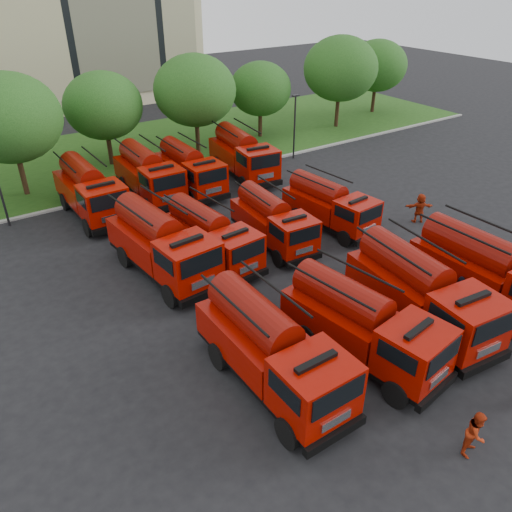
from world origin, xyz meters
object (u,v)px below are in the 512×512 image
(fire_truck_8, at_px, (90,191))
(fire_truck_10, at_px, (189,169))
(fire_truck_3, at_px, (489,272))
(firefighter_5, at_px, (417,222))
(fire_truck_11, at_px, (243,155))
(fire_truck_6, at_px, (273,221))
(fire_truck_4, at_px, (161,244))
(fire_truck_0, at_px, (271,349))
(fire_truck_9, at_px, (148,174))
(fire_truck_7, at_px, (329,205))
(fire_truck_2, at_px, (421,292))
(fire_truck_1, at_px, (362,324))
(firefighter_4, at_px, (239,334))
(fire_truck_5, at_px, (210,237))
(firefighter_2, at_px, (454,309))
(firefighter_1, at_px, (471,451))

(fire_truck_8, height_order, fire_truck_10, fire_truck_8)
(fire_truck_3, relative_size, firefighter_5, 4.08)
(fire_truck_11, bearing_deg, fire_truck_6, -106.76)
(fire_truck_4, bearing_deg, fire_truck_6, -10.27)
(fire_truck_0, height_order, fire_truck_11, fire_truck_11)
(fire_truck_3, bearing_deg, fire_truck_9, 110.22)
(fire_truck_7, bearing_deg, fire_truck_2, -113.57)
(fire_truck_1, xyz_separation_m, fire_truck_4, (-3.86, 10.24, 0.11))
(firefighter_5, bearing_deg, fire_truck_7, 3.32)
(fire_truck_9, relative_size, firefighter_4, 4.23)
(fire_truck_3, distance_m, firefighter_4, 11.74)
(fire_truck_1, height_order, fire_truck_10, fire_truck_1)
(fire_truck_5, xyz_separation_m, fire_truck_6, (3.87, -0.23, -0.06))
(fire_truck_8, bearing_deg, fire_truck_2, -67.48)
(fire_truck_4, xyz_separation_m, firefighter_5, (15.64, -3.34, -1.72))
(fire_truck_5, bearing_deg, fire_truck_4, 167.62)
(fire_truck_5, distance_m, firefighter_4, 6.54)
(fire_truck_2, height_order, fire_truck_6, fire_truck_2)
(fire_truck_0, xyz_separation_m, fire_truck_1, (3.86, -0.76, -0.06))
(fire_truck_0, xyz_separation_m, firefighter_2, (9.83, -0.98, -1.68))
(firefighter_1, bearing_deg, fire_truck_0, 107.67)
(fire_truck_10, bearing_deg, firefighter_2, -79.34)
(fire_truck_8, xyz_separation_m, firefighter_5, (16.39, -12.21, -1.68))
(fire_truck_3, height_order, firefighter_1, fire_truck_3)
(fire_truck_4, bearing_deg, fire_truck_10, 50.03)
(fire_truck_1, relative_size, fire_truck_9, 1.01)
(firefighter_4, bearing_deg, fire_truck_4, -26.20)
(fire_truck_4, bearing_deg, fire_truck_7, -9.18)
(firefighter_4, bearing_deg, fire_truck_11, -64.60)
(firefighter_4, bearing_deg, fire_truck_9, -41.59)
(firefighter_1, bearing_deg, fire_truck_3, 20.03)
(fire_truck_1, height_order, fire_truck_2, fire_truck_2)
(fire_truck_10, bearing_deg, fire_truck_8, -178.26)
(firefighter_1, relative_size, firefighter_5, 0.93)
(fire_truck_9, relative_size, firefighter_1, 4.18)
(fire_truck_3, xyz_separation_m, fire_truck_5, (-8.66, 10.51, -0.21))
(fire_truck_5, height_order, fire_truck_9, fire_truck_9)
(fire_truck_11, relative_size, firefighter_2, 4.29)
(firefighter_1, xyz_separation_m, firefighter_4, (-3.09, 9.37, 0.00))
(firefighter_5, bearing_deg, fire_truck_0, 52.04)
(fire_truck_6, distance_m, firefighter_1, 15.50)
(fire_truck_3, bearing_deg, fire_truck_7, 93.38)
(fire_truck_0, distance_m, fire_truck_10, 19.55)
(fire_truck_5, height_order, firefighter_4, fire_truck_5)
(fire_truck_8, xyz_separation_m, firefighter_1, (4.41, -24.60, -1.68))
(fire_truck_5, bearing_deg, firefighter_4, -113.90)
(fire_truck_0, bearing_deg, fire_truck_9, 79.58)
(fire_truck_9, bearing_deg, fire_truck_2, -77.74)
(fire_truck_11, bearing_deg, fire_truck_5, -123.50)
(fire_truck_11, xyz_separation_m, firefighter_4, (-10.24, -15.60, -1.69))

